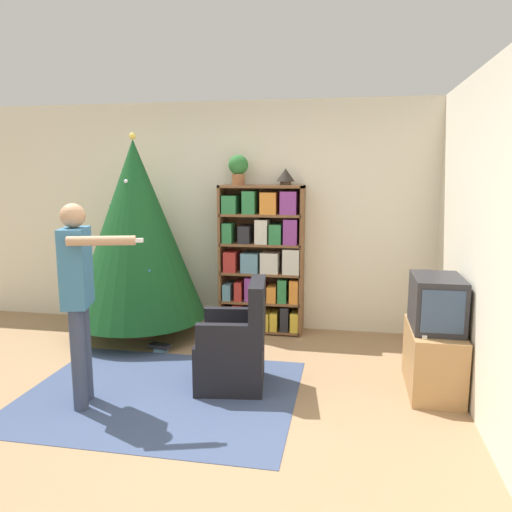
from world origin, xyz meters
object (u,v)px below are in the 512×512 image
(bookshelf, at_px, (263,261))
(standing_person, at_px, (79,289))
(potted_plant, at_px, (238,167))
(christmas_tree, at_px, (136,231))
(armchair, at_px, (235,349))
(table_lamp, at_px, (286,176))
(television, at_px, (437,303))

(bookshelf, relative_size, standing_person, 1.05)
(standing_person, xyz_separation_m, potted_plant, (0.79, 2.07, 0.92))
(bookshelf, bearing_deg, christmas_tree, -162.83)
(armchair, relative_size, table_lamp, 4.60)
(standing_person, relative_size, table_lamp, 7.93)
(standing_person, bearing_deg, table_lamp, 131.64)
(standing_person, distance_m, potted_plant, 2.40)
(television, relative_size, table_lamp, 2.83)
(standing_person, bearing_deg, potted_plant, 143.21)
(bookshelf, relative_size, table_lamp, 8.34)
(bookshelf, distance_m, table_lamp, 0.98)
(potted_plant, bearing_deg, christmas_tree, -158.19)
(television, height_order, table_lamp, table_lamp)
(bookshelf, bearing_deg, armchair, -89.15)
(christmas_tree, xyz_separation_m, armchair, (1.35, -1.09, -0.86))
(christmas_tree, height_order, armchair, christmas_tree)
(armchair, xyz_separation_m, table_lamp, (0.22, 1.51, 1.45))
(standing_person, bearing_deg, armchair, 101.21)
(armchair, distance_m, table_lamp, 2.10)
(bookshelf, height_order, armchair, bookshelf)
(television, bearing_deg, christmas_tree, 163.72)
(potted_plant, bearing_deg, armchair, -78.65)
(standing_person, height_order, table_lamp, table_lamp)
(television, height_order, standing_person, standing_person)
(christmas_tree, height_order, standing_person, christmas_tree)
(table_lamp, bearing_deg, potted_plant, 180.00)
(christmas_tree, bearing_deg, television, -16.28)
(bookshelf, height_order, television, bookshelf)
(christmas_tree, relative_size, table_lamp, 11.09)
(christmas_tree, relative_size, potted_plant, 6.74)
(television, xyz_separation_m, standing_person, (-2.73, -0.78, 0.18))
(armchair, relative_size, standing_person, 0.58)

